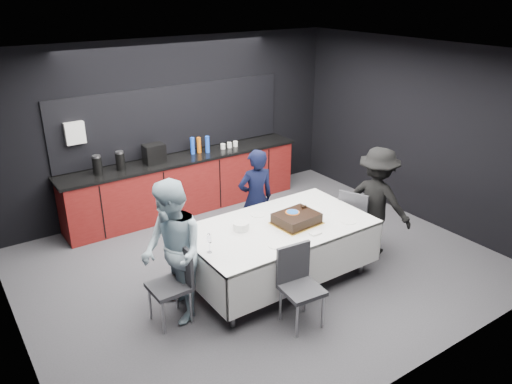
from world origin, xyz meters
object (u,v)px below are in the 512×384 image
at_px(chair_near, 298,280).
at_px(party_table, 278,235).
at_px(chair_right, 355,216).
at_px(champagne_flute, 209,240).
at_px(chair_left, 175,278).
at_px(person_right, 377,201).
at_px(cake_assembly, 297,219).
at_px(person_left, 172,253).
at_px(plate_stack, 241,226).
at_px(person_center, 256,199).

bearing_deg(chair_near, party_table, 67.77).
bearing_deg(chair_right, champagne_flute, -177.16).
bearing_deg(chair_near, champagne_flute, 135.23).
distance_m(chair_left, person_right, 3.02).
distance_m(cake_assembly, chair_near, 0.96).
distance_m(chair_right, chair_near, 1.87).
height_order(cake_assembly, person_left, person_left).
relative_size(chair_near, person_left, 0.56).
bearing_deg(chair_near, plate_stack, 97.33).
height_order(chair_right, chair_near, same).
bearing_deg(person_right, chair_left, 68.49).
relative_size(cake_assembly, person_right, 0.38).
bearing_deg(person_center, person_right, 148.84).
xyz_separation_m(chair_left, person_left, (0.01, 0.05, 0.30)).
xyz_separation_m(cake_assembly, person_right, (1.35, -0.08, -0.08)).
bearing_deg(chair_near, person_left, 142.25).
relative_size(cake_assembly, person_left, 0.35).
distance_m(cake_assembly, plate_stack, 0.71).
distance_m(party_table, person_left, 1.44).
distance_m(plate_stack, person_right, 2.04).
distance_m(cake_assembly, person_right, 1.36).
relative_size(champagne_flute, chair_right, 0.24).
bearing_deg(cake_assembly, chair_left, 177.39).
bearing_deg(plate_stack, person_right, -9.17).
xyz_separation_m(chair_left, chair_near, (1.11, -0.80, 0.00)).
xyz_separation_m(party_table, person_left, (-1.43, 0.03, 0.19)).
relative_size(party_table, person_center, 1.58).
xyz_separation_m(chair_right, person_right, (0.21, -0.18, 0.24)).
height_order(chair_left, chair_near, same).
height_order(party_table, champagne_flute, champagne_flute).
height_order(party_table, chair_left, chair_left).
xyz_separation_m(chair_near, person_center, (0.61, 1.73, 0.20)).
bearing_deg(person_left, champagne_flute, 74.77).
xyz_separation_m(cake_assembly, plate_stack, (-0.67, 0.25, -0.02)).
bearing_deg(person_right, chair_near, 90.24).
relative_size(champagne_flute, chair_left, 0.24).
bearing_deg(plate_stack, champagne_flute, -155.80).
xyz_separation_m(chair_right, chair_near, (-1.68, -0.82, 0.00)).
distance_m(chair_left, chair_right, 2.79).
xyz_separation_m(party_table, champagne_flute, (-1.05, -0.11, 0.30)).
distance_m(champagne_flute, chair_near, 1.08).
bearing_deg(chair_left, cake_assembly, -2.61).
bearing_deg(chair_left, chair_right, 0.52).
xyz_separation_m(chair_right, person_center, (-1.07, 0.91, 0.20)).
bearing_deg(champagne_flute, chair_near, -44.77).
relative_size(party_table, champagne_flute, 10.36).
height_order(party_table, chair_right, chair_right).
relative_size(cake_assembly, champagne_flute, 2.61).
relative_size(chair_near, person_center, 0.63).
relative_size(chair_left, person_left, 0.56).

